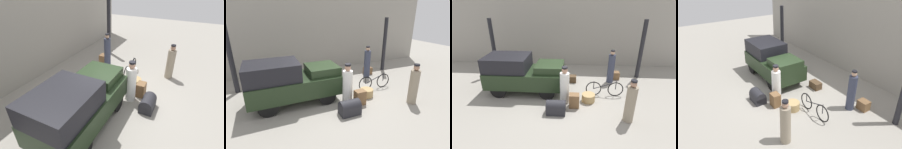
{
  "view_description": "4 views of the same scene",
  "coord_description": "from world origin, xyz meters",
  "views": [
    {
      "loc": [
        -4.9,
        -2.26,
        4.2
      ],
      "look_at": [
        0.2,
        0.2,
        0.95
      ],
      "focal_mm": 28.0,
      "sensor_mm": 36.0,
      "label": 1
    },
    {
      "loc": [
        -2.51,
        -6.03,
        3.46
      ],
      "look_at": [
        0.2,
        0.2,
        0.95
      ],
      "focal_mm": 28.0,
      "sensor_mm": 36.0,
      "label": 2
    },
    {
      "loc": [
        0.69,
        -6.79,
        4.05
      ],
      "look_at": [
        0.2,
        0.2,
        0.95
      ],
      "focal_mm": 28.0,
      "sensor_mm": 36.0,
      "label": 3
    },
    {
      "loc": [
        7.22,
        -4.43,
        5.26
      ],
      "look_at": [
        0.2,
        0.2,
        0.95
      ],
      "focal_mm": 35.0,
      "sensor_mm": 36.0,
      "label": 4
    }
  ],
  "objects": [
    {
      "name": "ground_plane",
      "position": [
        0.0,
        0.0,
        0.0
      ],
      "size": [
        30.0,
        30.0,
        0.0
      ],
      "primitive_type": "plane",
      "color": "gray"
    },
    {
      "name": "station_building_facade",
      "position": [
        0.0,
        4.08,
        2.25
      ],
      "size": [
        16.0,
        0.15,
        4.5
      ],
      "color": "gray",
      "rests_on": "ground"
    },
    {
      "name": "canopy_pillar_left",
      "position": [
        -3.82,
        2.27,
        1.54
      ],
      "size": [
        0.21,
        0.21,
        3.08
      ],
      "color": "black",
      "rests_on": "ground"
    },
    {
      "name": "canopy_pillar_right",
      "position": [
        4.08,
        2.27,
        1.54
      ],
      "size": [
        0.21,
        0.21,
        3.08
      ],
      "color": "black",
      "rests_on": "ground"
    },
    {
      "name": "truck",
      "position": [
        -1.69,
        0.36,
        0.93
      ],
      "size": [
        3.44,
        1.61,
        1.71
      ],
      "color": "black",
      "rests_on": "ground"
    },
    {
      "name": "bicycle",
      "position": [
        2.0,
        0.12,
        0.35
      ],
      "size": [
        1.64,
        0.04,
        0.72
      ],
      "color": "black",
      "rests_on": "ground"
    },
    {
      "name": "wicker_basket",
      "position": [
        1.27,
        -0.38,
        0.17
      ],
      "size": [
        0.55,
        0.55,
        0.33
      ],
      "color": "tan",
      "rests_on": "ground"
    },
    {
      "name": "porter_with_bicycle",
      "position": [
        2.49,
        1.57,
        0.79
      ],
      "size": [
        0.33,
        0.33,
        1.7
      ],
      "color": "#33384C",
      "rests_on": "ground"
    },
    {
      "name": "porter_lifting_near_truck",
      "position": [
        0.28,
        -0.54,
        0.73
      ],
      "size": [
        0.38,
        0.38,
        1.6
      ],
      "color": "white",
      "rests_on": "ground"
    },
    {
      "name": "conductor_in_dark_uniform",
      "position": [
        2.61,
        -1.56,
        0.73
      ],
      "size": [
        0.35,
        0.35,
        1.6
      ],
      "color": "gray",
      "rests_on": "ground"
    },
    {
      "name": "trunk_barrel_dark",
      "position": [
        -0.0,
        -1.29,
        0.24
      ],
      "size": [
        0.72,
        0.47,
        0.53
      ],
      "color": "#232328",
      "rests_on": "ground"
    },
    {
      "name": "trunk_wicker_pale",
      "position": [
        0.48,
        1.45,
        0.17
      ],
      "size": [
        0.54,
        0.36,
        0.33
      ],
      "color": "#4C3823",
      "rests_on": "ground"
    },
    {
      "name": "suitcase_small_leather",
      "position": [
        2.83,
        1.98,
        0.2
      ],
      "size": [
        0.43,
        0.36,
        0.39
      ],
      "color": "brown",
      "rests_on": "ground"
    },
    {
      "name": "suitcase_tan_flat",
      "position": [
        0.68,
        -0.83,
        0.28
      ],
      "size": [
        0.4,
        0.32,
        0.57
      ],
      "color": "brown",
      "rests_on": "ground"
    }
  ]
}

